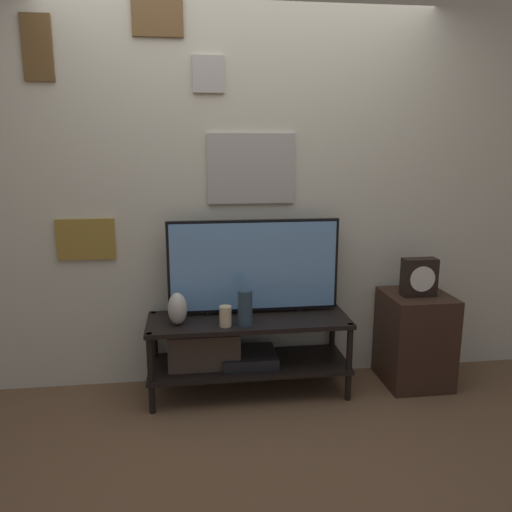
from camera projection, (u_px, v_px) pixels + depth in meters
The scene contains 9 objects.
ground_plane at pixel (254, 411), 3.10m from camera, with size 12.00×12.00×0.00m, color brown.
wall_back at pixel (243, 186), 3.33m from camera, with size 6.40×0.08×2.70m.
media_console at pixel (233, 347), 3.27m from camera, with size 1.31×0.45×0.52m.
television at pixel (254, 266), 3.28m from camera, with size 1.13×0.05×0.63m.
vase_urn_stoneware at pixel (177, 309), 3.11m from camera, with size 0.12×0.13×0.20m.
vase_tall_ceramic at pixel (245, 308), 3.10m from camera, with size 0.09×0.09×0.23m.
candle_jar at pixel (225, 316), 3.09m from camera, with size 0.08×0.08×0.13m.
side_table at pixel (415, 338), 3.44m from camera, with size 0.43×0.45×0.64m.
mantel_clock at pixel (419, 277), 3.32m from camera, with size 0.23×0.11×0.25m.
Camera 1 is at (-0.36, -2.80, 1.61)m, focal length 35.00 mm.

